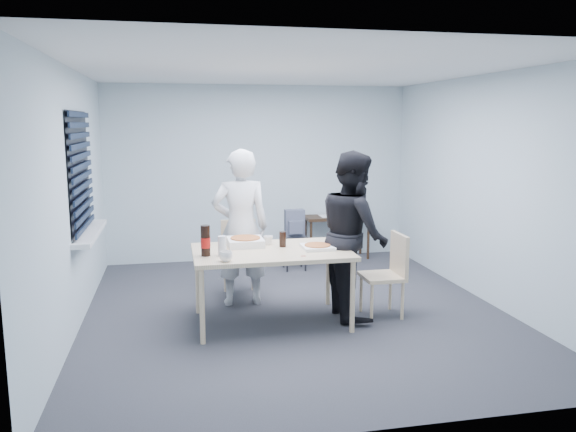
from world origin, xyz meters
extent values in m
plane|color=#323136|center=(0.00, 0.00, 0.00)|extent=(5.00, 5.00, 0.00)
plane|color=white|center=(0.00, 0.00, 2.60)|extent=(5.00, 5.00, 0.00)
plane|color=silver|center=(0.00, 2.50, 1.30)|extent=(4.50, 0.00, 4.50)
plane|color=silver|center=(0.00, -2.50, 1.30)|extent=(4.50, 0.00, 4.50)
plane|color=silver|center=(-2.25, 0.00, 1.30)|extent=(0.00, 5.00, 5.00)
plane|color=silver|center=(2.25, 0.00, 1.30)|extent=(0.00, 5.00, 5.00)
plane|color=black|center=(-2.23, 0.40, 1.55)|extent=(0.00, 1.30, 1.30)
cube|color=#141E30|center=(-2.21, 0.40, 1.55)|extent=(0.04, 1.30, 1.25)
cube|color=silver|center=(-2.16, 0.40, 0.89)|extent=(0.18, 1.42, 0.05)
cube|color=beige|center=(-0.32, -0.30, 0.75)|extent=(1.58, 1.00, 0.04)
cylinder|color=beige|center=(-1.05, -0.74, 0.36)|extent=(0.05, 0.05, 0.73)
cylinder|color=beige|center=(-1.05, 0.14, 0.36)|extent=(0.05, 0.05, 0.73)
cylinder|color=beige|center=(0.42, -0.74, 0.36)|extent=(0.05, 0.05, 0.73)
cylinder|color=beige|center=(0.42, 0.14, 0.36)|extent=(0.05, 0.05, 0.73)
cube|color=beige|center=(-0.52, 0.70, 0.43)|extent=(0.42, 0.42, 0.04)
cube|color=beige|center=(-0.52, 0.89, 0.67)|extent=(0.42, 0.04, 0.44)
cylinder|color=beige|center=(-0.69, 0.53, 0.21)|extent=(0.03, 0.03, 0.41)
cylinder|color=beige|center=(-0.69, 0.87, 0.21)|extent=(0.03, 0.03, 0.41)
cylinder|color=beige|center=(-0.35, 0.53, 0.21)|extent=(0.03, 0.03, 0.41)
cylinder|color=beige|center=(-0.35, 0.87, 0.21)|extent=(0.03, 0.03, 0.41)
cube|color=beige|center=(0.88, -0.34, 0.43)|extent=(0.42, 0.42, 0.04)
cube|color=beige|center=(1.07, -0.34, 0.67)|extent=(0.04, 0.42, 0.44)
cylinder|color=beige|center=(0.71, -0.51, 0.21)|extent=(0.03, 0.03, 0.41)
cylinder|color=beige|center=(0.71, -0.17, 0.21)|extent=(0.03, 0.03, 0.41)
cylinder|color=beige|center=(1.05, -0.51, 0.21)|extent=(0.03, 0.03, 0.41)
cylinder|color=beige|center=(1.05, -0.17, 0.21)|extent=(0.03, 0.03, 0.41)
imported|color=silver|center=(-0.54, 0.38, 0.89)|extent=(0.65, 0.42, 1.77)
imported|color=black|center=(0.58, -0.24, 0.89)|extent=(0.47, 0.86, 1.77)
cube|color=#382615|center=(1.15, 2.28, 0.63)|extent=(0.98, 0.43, 0.04)
cylinder|color=#382615|center=(0.70, 2.10, 0.30)|extent=(0.04, 0.04, 0.61)
cylinder|color=#382615|center=(0.70, 2.46, 0.30)|extent=(0.04, 0.04, 0.61)
cylinder|color=#382615|center=(1.60, 2.10, 0.30)|extent=(0.04, 0.04, 0.61)
cylinder|color=#382615|center=(1.60, 2.46, 0.30)|extent=(0.04, 0.04, 0.61)
cube|color=black|center=(0.37, 1.74, 0.46)|extent=(0.34, 0.34, 0.04)
cylinder|color=black|center=(0.24, 1.61, 0.22)|extent=(0.04, 0.04, 0.44)
cylinder|color=black|center=(0.24, 1.87, 0.22)|extent=(0.04, 0.04, 0.44)
cylinder|color=black|center=(0.51, 1.61, 0.22)|extent=(0.04, 0.04, 0.44)
cylinder|color=black|center=(0.51, 1.87, 0.22)|extent=(0.04, 0.04, 0.44)
cube|color=slate|center=(0.37, 1.74, 0.66)|extent=(0.27, 0.14, 0.38)
cube|color=slate|center=(0.37, 1.64, 0.62)|extent=(0.20, 0.05, 0.18)
cube|color=white|center=(-0.55, -0.05, 0.79)|extent=(0.37, 0.37, 0.04)
cube|color=white|center=(-0.55, -0.05, 0.83)|extent=(0.37, 0.37, 0.04)
cylinder|color=#CC7F38|center=(-0.55, -0.05, 0.86)|extent=(0.31, 0.31, 0.01)
cube|color=white|center=(0.16, -0.34, 0.79)|extent=(0.31, 0.31, 0.03)
cylinder|color=#CC7F38|center=(0.16, -0.34, 0.81)|extent=(0.27, 0.27, 0.01)
imported|color=white|center=(-0.81, -0.69, 0.82)|extent=(0.17, 0.17, 0.10)
imported|color=white|center=(-0.30, -0.04, 0.82)|extent=(0.10, 0.10, 0.09)
cylinder|color=black|center=(-0.17, -0.18, 0.85)|extent=(0.09, 0.09, 0.16)
cylinder|color=black|center=(-0.98, -0.43, 0.92)|extent=(0.09, 0.09, 0.30)
cylinder|color=red|center=(-0.98, -0.43, 0.90)|extent=(0.09, 0.09, 0.10)
cylinder|color=silver|center=(-0.83, -0.46, 0.87)|extent=(0.10, 0.10, 0.20)
torus|color=red|center=(-0.06, -0.63, 0.77)|extent=(0.06, 0.06, 0.00)
cube|color=white|center=(1.00, 2.30, 0.65)|extent=(0.31, 0.36, 0.00)
cube|color=black|center=(1.37, 2.32, 0.68)|extent=(0.13, 0.09, 0.05)
camera|label=1|loc=(-1.28, -5.81, 2.06)|focal=35.00mm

